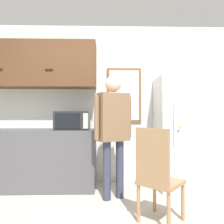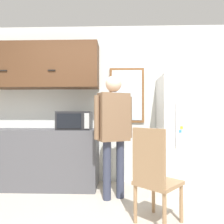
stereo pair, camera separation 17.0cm
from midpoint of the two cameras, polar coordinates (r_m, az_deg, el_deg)
The scene contains 8 objects.
back_wall at distance 3.83m, azimuth -2.28°, elevation 2.22°, with size 6.00×0.06×2.70m.
counter at distance 3.80m, azimuth -19.69°, elevation -11.20°, with size 2.21×0.62×0.92m.
upper_cabinets at distance 3.93m, azimuth -18.92°, elevation 11.29°, with size 2.21×0.39×0.75m.
microwave at distance 3.44m, azimuth -8.34°, elevation -2.21°, with size 0.52×0.38×0.28m.
person at distance 3.02m, azimuth 2.05°, elevation -3.04°, with size 0.52×0.37×1.69m.
refrigerator at distance 3.62m, azimuth 19.35°, elevation -5.06°, with size 0.72×0.70×1.75m.
chair at distance 2.42m, azimuth 12.90°, elevation -15.42°, with size 0.58×0.58×1.02m.
window at distance 3.79m, azimuth 5.16°, elevation 4.37°, with size 0.59×0.05×0.94m.
Camera 2 is at (0.36, -1.92, 1.16)m, focal length 35.00 mm.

